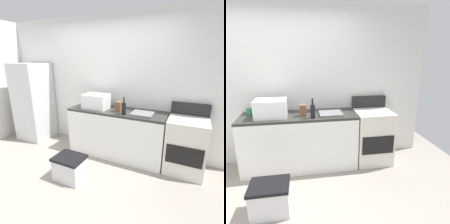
{
  "view_description": "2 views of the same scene",
  "coord_description": "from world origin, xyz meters",
  "views": [
    {
      "loc": [
        1.52,
        -1.63,
        1.81
      ],
      "look_at": [
        0.46,
        0.64,
        1.04
      ],
      "focal_mm": 28.12,
      "sensor_mm": 36.0,
      "label": 1
    },
    {
      "loc": [
        0.39,
        -1.9,
        1.85
      ],
      "look_at": [
        0.85,
        0.75,
        1.05
      ],
      "focal_mm": 32.56,
      "sensor_mm": 36.0,
      "label": 2
    }
  ],
  "objects": [
    {
      "name": "stove_oven",
      "position": [
        1.52,
        1.21,
        0.47
      ],
      "size": [
        0.6,
        0.61,
        1.1
      ],
      "color": "silver",
      "rests_on": "ground_plane"
    },
    {
      "name": "wine_bottle",
      "position": [
        0.51,
        1.0,
        1.01
      ],
      "size": [
        0.07,
        0.07,
        0.3
      ],
      "color": "black",
      "rests_on": "kitchen_counter"
    },
    {
      "name": "coffee_mug",
      "position": [
        -0.47,
        1.36,
        0.95
      ],
      "size": [
        0.08,
        0.08,
        0.1
      ],
      "primitive_type": "cylinder",
      "color": "#338C4C",
      "rests_on": "kitchen_counter"
    },
    {
      "name": "storage_bin",
      "position": [
        -0.06,
        0.21,
        0.19
      ],
      "size": [
        0.46,
        0.36,
        0.38
      ],
      "color": "silver",
      "rests_on": "ground_plane"
    },
    {
      "name": "knife_block",
      "position": [
        0.36,
        1.13,
        0.99
      ],
      "size": [
        0.1,
        0.1,
        0.18
      ],
      "primitive_type": "cube",
      "color": "brown",
      "rests_on": "kitchen_counter"
    },
    {
      "name": "kitchen_counter",
      "position": [
        0.3,
        1.2,
        0.45
      ],
      "size": [
        1.8,
        0.6,
        0.9
      ],
      "color": "white",
      "rests_on": "ground_plane"
    },
    {
      "name": "sink_basin",
      "position": [
        0.8,
        1.14,
        0.92
      ],
      "size": [
        0.36,
        0.32,
        0.03
      ],
      "primitive_type": "cube",
      "color": "slate",
      "rests_on": "kitchen_counter"
    },
    {
      "name": "wall_back",
      "position": [
        0.0,
        1.55,
        1.3
      ],
      "size": [
        5.0,
        0.1,
        2.6
      ],
      "primitive_type": "cube",
      "color": "silver",
      "rests_on": "ground_plane"
    },
    {
      "name": "microwave",
      "position": [
        -0.1,
        1.15,
        1.04
      ],
      "size": [
        0.46,
        0.34,
        0.27
      ],
      "primitive_type": "cube",
      "color": "white",
      "rests_on": "kitchen_counter"
    }
  ]
}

